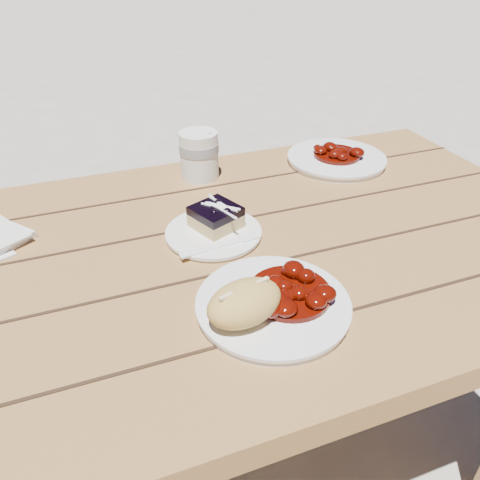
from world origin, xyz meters
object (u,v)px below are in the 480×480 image
object	(u,v)px
bread_roll	(244,303)
blueberry_cake	(216,217)
dessert_plate	(214,233)
second_plate	(336,159)
main_plate	(273,306)
picnic_table	(83,346)
coffee_cup	(199,155)

from	to	relation	value
bread_roll	blueberry_cake	bearing A→B (deg)	80.85
dessert_plate	blueberry_cake	size ratio (longest dim) A/B	1.70
bread_roll	second_plate	xyz separation A→B (m)	(0.43, 0.47, -0.04)
main_plate	dessert_plate	distance (m)	0.24
dessert_plate	main_plate	bearing A→B (deg)	-84.73
picnic_table	second_plate	xyz separation A→B (m)	(0.68, 0.26, 0.17)
main_plate	coffee_cup	world-z (taller)	coffee_cup
second_plate	dessert_plate	bearing A→B (deg)	-151.10
bread_roll	second_plate	world-z (taller)	bread_roll
blueberry_cake	dessert_plate	bearing A→B (deg)	-146.75
coffee_cup	second_plate	size ratio (longest dim) A/B	0.46
bread_roll	dessert_plate	distance (m)	0.26
picnic_table	main_plate	xyz separation A→B (m)	(0.30, -0.19, 0.17)
bread_roll	main_plate	bearing A→B (deg)	19.98
picnic_table	dessert_plate	size ratio (longest dim) A/B	11.11
blueberry_cake	bread_roll	bearing A→B (deg)	-122.21
picnic_table	second_plate	bearing A→B (deg)	21.00
blueberry_cake	coffee_cup	bearing A→B (deg)	57.88
blueberry_cake	second_plate	xyz separation A→B (m)	(0.39, 0.20, -0.02)
blueberry_cake	coffee_cup	distance (m)	0.25
main_plate	coffee_cup	size ratio (longest dim) A/B	2.10
dessert_plate	second_plate	world-z (taller)	second_plate
main_plate	coffee_cup	distance (m)	0.50
picnic_table	dessert_plate	distance (m)	0.33
main_plate	dessert_plate	size ratio (longest dim) A/B	1.30
coffee_cup	second_plate	xyz separation A→B (m)	(0.35, -0.04, -0.05)
main_plate	second_plate	distance (m)	0.59
picnic_table	main_plate	distance (m)	0.40
bread_roll	second_plate	size ratio (longest dim) A/B	0.49
bread_roll	blueberry_cake	size ratio (longest dim) A/B	1.13
picnic_table	blueberry_cake	world-z (taller)	blueberry_cake
coffee_cup	second_plate	distance (m)	0.35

